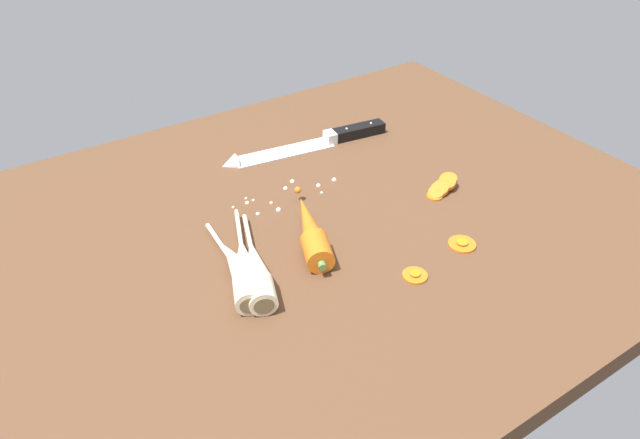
{
  "coord_description": "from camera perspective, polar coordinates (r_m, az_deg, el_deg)",
  "views": [
    {
      "loc": [
        -41.13,
        -65.21,
        57.17
      ],
      "look_at": [
        0.0,
        -2.0,
        1.5
      ],
      "focal_mm": 32.69,
      "sensor_mm": 36.0,
      "label": 1
    }
  ],
  "objects": [
    {
      "name": "parsnip_front",
      "position": [
        0.84,
        -7.36,
        -4.88
      ],
      "size": [
        10.66,
        22.04,
        4.0
      ],
      "color": "beige",
      "rests_on": "ground_plane"
    },
    {
      "name": "carrot_slice_stack",
      "position": [
        1.05,
        11.83,
        3.1
      ],
      "size": [
        7.08,
        4.1,
        2.96
      ],
      "color": "orange",
      "rests_on": "ground_plane"
    },
    {
      "name": "carrot_slice_stray_mid",
      "position": [
        0.93,
        13.74,
        -2.28
      ],
      "size": [
        4.34,
        4.34,
        0.7
      ],
      "color": "orange",
      "rests_on": "ground_plane"
    },
    {
      "name": "ground_plane",
      "position": [
        0.97,
        -0.64,
        -1.07
      ],
      "size": [
        120.0,
        90.0,
        4.0
      ],
      "primitive_type": "cube",
      "color": "brown"
    },
    {
      "name": "whole_carrot",
      "position": [
        0.9,
        -0.88,
        -1.14
      ],
      "size": [
        9.99,
        20.05,
        4.2
      ],
      "color": "orange",
      "rests_on": "ground_plane"
    },
    {
      "name": "parsnip_mid_right",
      "position": [
        0.84,
        -7.81,
        -4.84
      ],
      "size": [
        4.7,
        20.11,
        4.0
      ],
      "color": "beige",
      "rests_on": "ground_plane"
    },
    {
      "name": "chefs_knife",
      "position": [
        1.16,
        -1.59,
        7.27
      ],
      "size": [
        34.83,
        8.15,
        4.18
      ],
      "color": "silver",
      "rests_on": "ground_plane"
    },
    {
      "name": "mince_crumbs",
      "position": [
        1.02,
        -3.34,
        2.61
      ],
      "size": [
        20.04,
        7.23,
        0.89
      ],
      "color": "silver",
      "rests_on": "ground_plane"
    },
    {
      "name": "carrot_slice_stray_near",
      "position": [
        0.86,
        9.28,
        -5.34
      ],
      "size": [
        3.72,
        3.72,
        0.7
      ],
      "color": "orange",
      "rests_on": "ground_plane"
    },
    {
      "name": "parsnip_mid_left",
      "position": [
        0.84,
        -6.22,
        -5.05
      ],
      "size": [
        9.83,
        21.53,
        4.0
      ],
      "color": "beige",
      "rests_on": "ground_plane"
    }
  ]
}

